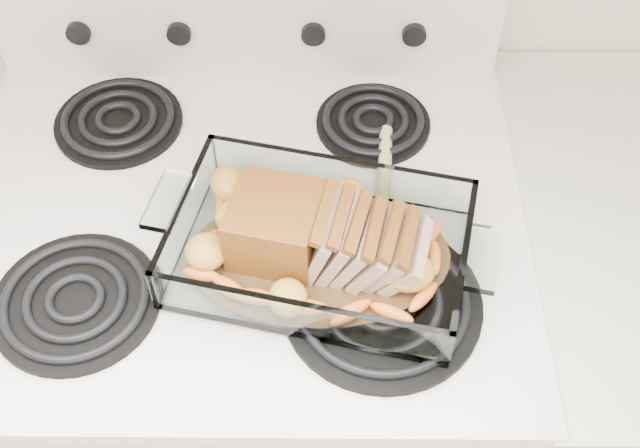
{
  "coord_description": "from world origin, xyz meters",
  "views": [
    {
      "loc": [
        0.12,
        0.95,
        1.78
      ],
      "look_at": [
        0.11,
        1.58,
        0.99
      ],
      "focal_mm": 45.0,
      "sensor_mm": 36.0,
      "label": 1
    }
  ],
  "objects_px": {
    "electric_range": "(258,367)",
    "pork_roast": "(308,236)",
    "baking_dish": "(320,251)",
    "counter_right": "(623,374)"
  },
  "relations": [
    {
      "from": "baking_dish",
      "to": "pork_roast",
      "type": "bearing_deg",
      "value": -167.18
    },
    {
      "from": "counter_right",
      "to": "baking_dish",
      "type": "height_order",
      "value": "baking_dish"
    },
    {
      "from": "counter_right",
      "to": "baking_dish",
      "type": "relative_size",
      "value": 2.56
    },
    {
      "from": "electric_range",
      "to": "baking_dish",
      "type": "height_order",
      "value": "electric_range"
    },
    {
      "from": "counter_right",
      "to": "baking_dish",
      "type": "bearing_deg",
      "value": -170.18
    },
    {
      "from": "electric_range",
      "to": "pork_roast",
      "type": "bearing_deg",
      "value": -44.74
    },
    {
      "from": "electric_range",
      "to": "pork_roast",
      "type": "distance_m",
      "value": 0.53
    },
    {
      "from": "electric_range",
      "to": "counter_right",
      "type": "height_order",
      "value": "electric_range"
    },
    {
      "from": "baking_dish",
      "to": "counter_right",
      "type": "bearing_deg",
      "value": 22.64
    },
    {
      "from": "electric_range",
      "to": "pork_roast",
      "type": "xyz_separation_m",
      "value": [
        0.1,
        -0.1,
        0.51
      ]
    }
  ]
}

